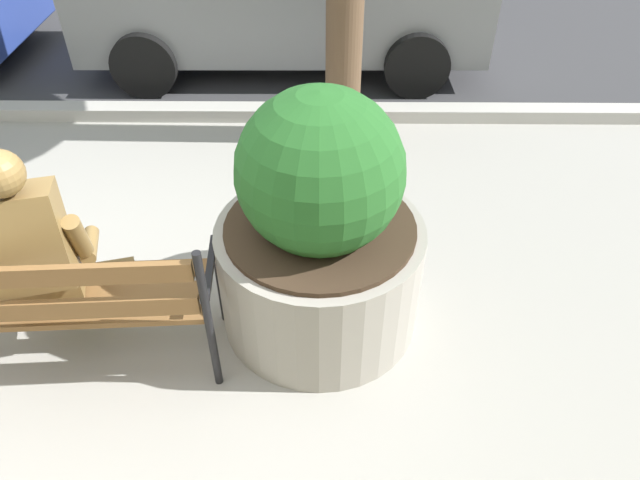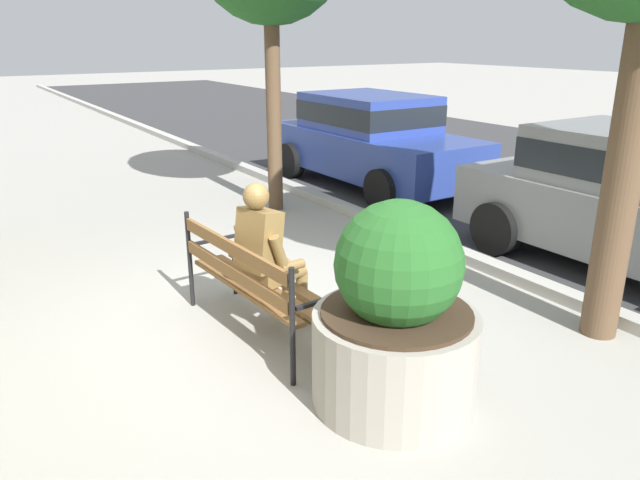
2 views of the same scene
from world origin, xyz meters
name	(u,v)px [view 1 (image 1 of 2)]	position (x,y,z in m)	size (l,w,h in m)	color
ground_plane	(63,362)	(0.00, 0.00, 0.00)	(80.00, 80.00, 0.00)	#9E9B93
curb_stone	(167,112)	(0.00, 2.90, 0.06)	(60.00, 0.20, 0.12)	#B2AFA8
park_bench	(37,298)	(0.03, -0.02, 0.54)	(1.83, 0.64, 0.95)	brown
bronze_statue_seated	(47,252)	(0.04, 0.19, 0.67)	(0.61, 0.87, 1.37)	olive
concrete_planter	(320,235)	(1.47, 0.39, 0.64)	(1.17, 1.17, 1.49)	gray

